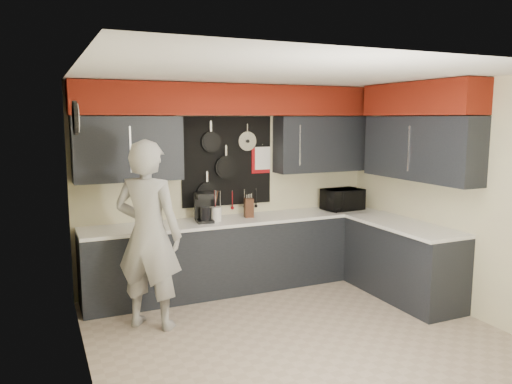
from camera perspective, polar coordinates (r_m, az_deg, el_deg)
name	(u,v)px	position (r m, az deg, el deg)	size (l,w,h in m)	color
ground	(293,331)	(5.35, 4.21, -15.58)	(4.00, 4.00, 0.00)	tan
back_wall_assembly	(235,131)	(6.35, -2.41, 6.93)	(4.00, 0.36, 2.60)	beige
right_wall_assembly	(423,138)	(6.19, 18.58, 5.83)	(0.36, 3.50, 2.60)	beige
left_wall_assembly	(82,220)	(4.41, -19.22, -3.08)	(0.05, 3.50, 2.60)	beige
base_cabinets	(285,256)	(6.36, 3.32, -7.27)	(3.95, 2.20, 0.92)	black
microwave	(342,199)	(6.98, 9.85, -0.84)	(0.53, 0.36, 0.29)	black
knife_block	(249,208)	(6.38, -0.83, -1.82)	(0.11, 0.11, 0.24)	#352111
utensil_crock	(216,214)	(6.17, -4.57, -2.52)	(0.13, 0.13, 0.17)	silver
coffee_maker	(204,207)	(6.12, -5.99, -1.68)	(0.23, 0.26, 0.36)	black
person	(148,235)	(5.26, -12.19, -4.84)	(0.72, 0.47, 1.97)	#9E9E9C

